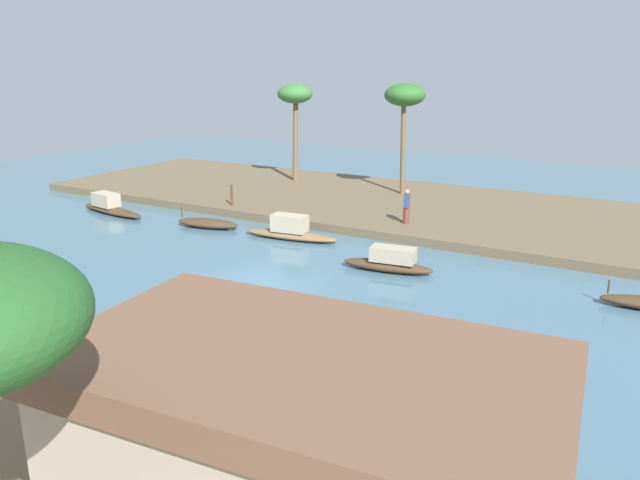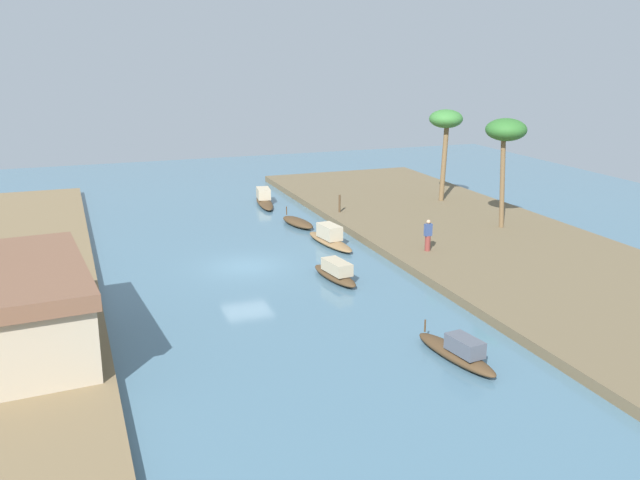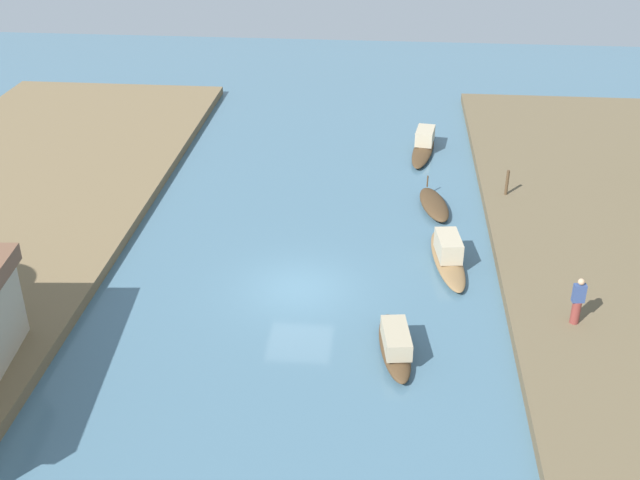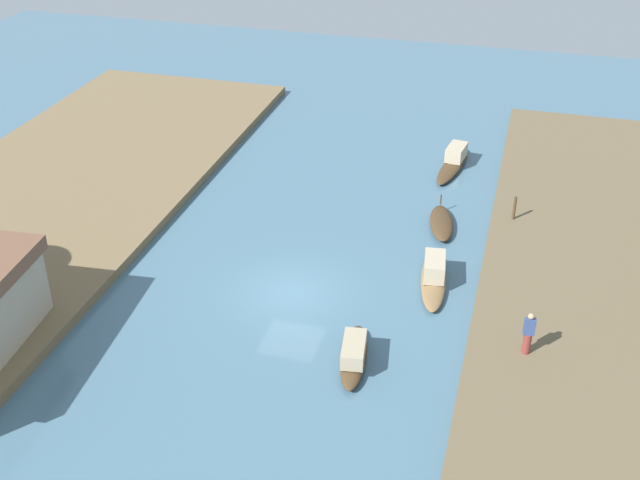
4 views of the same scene
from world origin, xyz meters
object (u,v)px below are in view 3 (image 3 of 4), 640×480
Objects in this scene: sampan_open_hull at (424,144)px; sampan_downstream_large at (448,255)px; person_on_near_bank at (577,302)px; mooring_post at (507,182)px; sampan_with_tall_canopy at (434,204)px; sampan_near_left_bank at (395,344)px.

sampan_downstream_large reaches higher than sampan_open_hull.
person_on_near_bank is 1.48× the size of mooring_post.
person_on_near_bank is 10.30m from mooring_post.
sampan_downstream_large is at bearing 153.38° from mooring_post.
person_on_near_bank is (-16.23, -4.70, 0.88)m from sampan_open_hull.
sampan_with_tall_canopy is 3.51m from mooring_post.
person_on_near_bank is at bearing -165.15° from sampan_with_tall_canopy.
mooring_post is (10.24, 1.12, -0.23)m from person_on_near_bank.
person_on_near_bank is (-9.29, -4.41, 1.03)m from sampan_with_tall_canopy.
sampan_downstream_large is 4.21× the size of mooring_post.
sampan_downstream_large is at bearing 173.62° from sampan_with_tall_canopy.
sampan_near_left_bank is at bearing 157.49° from mooring_post.
person_on_near_bank reaches higher than sampan_near_left_bank.
sampan_with_tall_canopy is 3.04× the size of mooring_post.
mooring_post is at bearing -30.51° from sampan_near_left_bank.
mooring_post is at bearing 89.97° from person_on_near_bank.
sampan_near_left_bank is at bearing 154.41° from sampan_downstream_large.
sampan_with_tall_canopy is 0.68× the size of sampan_open_hull.
mooring_post reaches higher than sampan_open_hull.
sampan_open_hull is 1.36× the size of sampan_near_left_bank.
sampan_near_left_bank is at bearing 160.77° from sampan_with_tall_canopy.
sampan_near_left_bank is at bearing -170.13° from person_on_near_bank.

